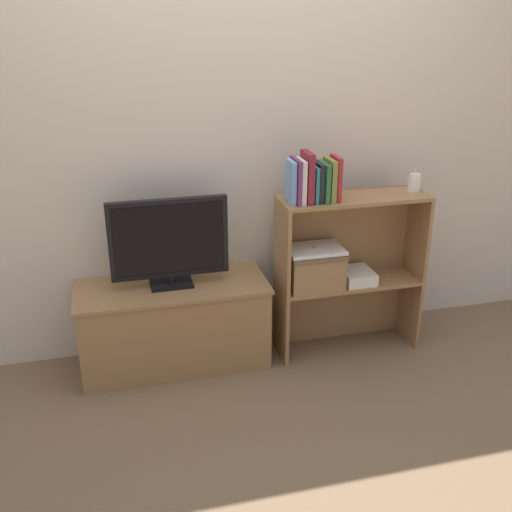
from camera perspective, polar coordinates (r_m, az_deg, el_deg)
name	(u,v)px	position (r m, az deg, el deg)	size (l,w,h in m)	color
ground_plane	(262,370)	(3.30, 0.57, -10.84)	(16.00, 16.00, 0.00)	brown
wall_back	(242,134)	(3.23, -1.33, 11.53)	(10.00, 0.05, 2.40)	beige
tv_stand	(174,325)	(3.28, -7.82, -6.49)	(1.01, 0.41, 0.47)	olive
tv	(169,241)	(3.07, -8.29, 1.44)	(0.61, 0.14, 0.47)	black
bookshelf_lower_tier	(344,301)	(3.48, 8.35, -4.26)	(0.80, 0.26, 0.42)	olive
bookshelf_upper_tier	(348,226)	(3.30, 8.78, 2.81)	(0.80, 0.26, 0.49)	olive
book_skyblue	(291,182)	(3.01, 3.34, 7.04)	(0.02, 0.13, 0.22)	#709ECC
book_plum	(296,181)	(3.02, 3.81, 7.15)	(0.02, 0.16, 0.23)	#6B2D66
book_ivory	(300,181)	(3.03, 4.25, 7.13)	(0.02, 0.14, 0.22)	silver
book_maroon	(307,177)	(3.04, 4.90, 7.48)	(0.03, 0.15, 0.26)	maroon
book_teal	(313,184)	(3.06, 5.47, 6.89)	(0.02, 0.14, 0.19)	#1E7075
book_charcoal	(318,182)	(3.06, 5.96, 7.02)	(0.02, 0.13, 0.20)	#232328
book_forest	(323,182)	(3.07, 6.44, 7.04)	(0.02, 0.16, 0.20)	#286638
book_olive	(330,180)	(3.08, 7.02, 7.22)	(0.03, 0.15, 0.21)	olive
book_crimson	(336,178)	(3.09, 7.59, 7.35)	(0.02, 0.13, 0.23)	#B22328
baby_monitor	(414,183)	(3.33, 14.85, 6.77)	(0.05, 0.03, 0.13)	white
storage_basket_left	(314,267)	(3.23, 5.53, -1.03)	(0.30, 0.23, 0.20)	#937047
laptop	(315,249)	(3.19, 5.60, 0.63)	(0.30, 0.21, 0.02)	white
magazine_stack	(357,276)	(3.35, 9.57, -1.86)	(0.17, 0.20, 0.06)	silver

